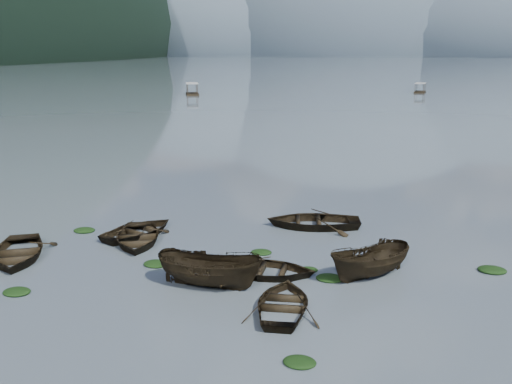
% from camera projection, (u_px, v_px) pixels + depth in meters
% --- Properties ---
extents(ground_plane, '(2400.00, 2400.00, 0.00)m').
position_uv_depth(ground_plane, '(179.00, 327.00, 20.21)').
color(ground_plane, slate).
extents(haze_mtn_a, '(520.00, 520.00, 280.00)m').
position_uv_depth(haze_mtn_a, '(225.00, 54.00, 927.22)').
color(haze_mtn_a, '#475666').
rests_on(haze_mtn_a, ground).
extents(haze_mtn_b, '(520.00, 520.00, 340.00)m').
position_uv_depth(haze_mtn_b, '(349.00, 55.00, 883.06)').
color(haze_mtn_b, '#475666').
rests_on(haze_mtn_b, ground).
extents(haze_mtn_c, '(520.00, 520.00, 260.00)m').
position_uv_depth(haze_mtn_c, '(486.00, 55.00, 838.90)').
color(haze_mtn_c, '#475666').
rests_on(haze_mtn_c, ground).
extents(rowboat_0, '(5.31, 5.91, 1.01)m').
position_uv_depth(rowboat_0, '(17.00, 258.00, 26.82)').
color(rowboat_0, black).
rests_on(rowboat_0, ground).
extents(rowboat_1, '(4.67, 5.23, 0.89)m').
position_uv_depth(rowboat_1, '(139.00, 235.00, 30.23)').
color(rowboat_1, black).
rests_on(rowboat_1, ground).
extents(rowboat_2, '(4.70, 2.06, 1.77)m').
position_uv_depth(rowboat_2, '(210.00, 287.00, 23.65)').
color(rowboat_2, black).
rests_on(rowboat_2, ground).
extents(rowboat_3, '(3.29, 4.36, 0.85)m').
position_uv_depth(rowboat_3, '(284.00, 309.00, 21.63)').
color(rowboat_3, black).
rests_on(rowboat_3, ground).
extents(rowboat_4, '(4.34, 3.15, 0.88)m').
position_uv_depth(rowboat_4, '(267.00, 275.00, 24.85)').
color(rowboat_4, black).
rests_on(rowboat_4, ground).
extents(rowboat_5, '(4.15, 4.20, 1.66)m').
position_uv_depth(rowboat_5, '(370.00, 277.00, 24.63)').
color(rowboat_5, black).
rests_on(rowboat_5, ground).
extents(rowboat_6, '(4.75, 5.51, 0.96)m').
position_uv_depth(rowboat_6, '(137.00, 242.00, 29.04)').
color(rowboat_6, black).
rests_on(rowboat_6, ground).
extents(rowboat_7, '(5.68, 4.49, 1.06)m').
position_uv_depth(rowboat_7, '(313.00, 226.00, 31.63)').
color(rowboat_7, black).
rests_on(rowboat_7, ground).
extents(weed_clump_0, '(1.15, 0.94, 0.25)m').
position_uv_depth(weed_clump_0, '(156.00, 265.00, 25.99)').
color(weed_clump_0, black).
rests_on(weed_clump_0, ground).
extents(weed_clump_1, '(1.14, 0.92, 0.25)m').
position_uv_depth(weed_clump_1, '(17.00, 293.00, 23.01)').
color(weed_clump_1, black).
rests_on(weed_clump_1, ground).
extents(weed_clump_2, '(1.06, 0.85, 0.23)m').
position_uv_depth(weed_clump_2, '(300.00, 364.00, 17.88)').
color(weed_clump_2, black).
rests_on(weed_clump_2, ground).
extents(weed_clump_3, '(0.82, 0.69, 0.18)m').
position_uv_depth(weed_clump_3, '(309.00, 270.00, 25.39)').
color(weed_clump_3, black).
rests_on(weed_clump_3, ground).
extents(weed_clump_4, '(1.19, 0.95, 0.25)m').
position_uv_depth(weed_clump_4, '(330.00, 280.00, 24.38)').
color(weed_clump_4, black).
rests_on(weed_clump_4, ground).
extents(weed_clump_5, '(1.18, 0.95, 0.25)m').
position_uv_depth(weed_clump_5, '(84.00, 231.00, 30.77)').
color(weed_clump_5, black).
rests_on(weed_clump_5, ground).
extents(weed_clump_6, '(1.01, 0.84, 0.21)m').
position_uv_depth(weed_clump_6, '(261.00, 253.00, 27.52)').
color(weed_clump_6, black).
rests_on(weed_clump_6, ground).
extents(weed_clump_7, '(1.24, 0.99, 0.27)m').
position_uv_depth(weed_clump_7, '(492.00, 272.00, 25.25)').
color(weed_clump_7, black).
rests_on(weed_clump_7, ground).
extents(pontoon_left, '(4.68, 6.70, 2.37)m').
position_uv_depth(pontoon_left, '(192.00, 95.00, 120.84)').
color(pontoon_left, black).
rests_on(pontoon_left, ground).
extents(pontoon_centre, '(2.86, 5.55, 2.04)m').
position_uv_depth(pontoon_centre, '(420.00, 93.00, 126.64)').
color(pontoon_centre, black).
rests_on(pontoon_centre, ground).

